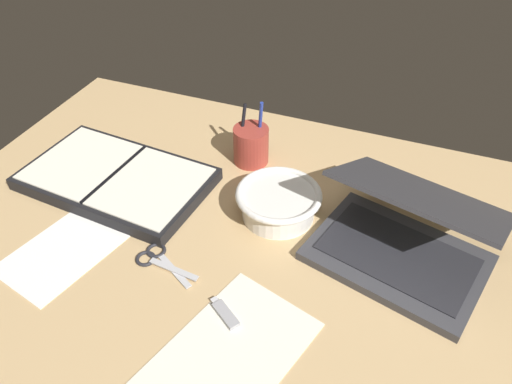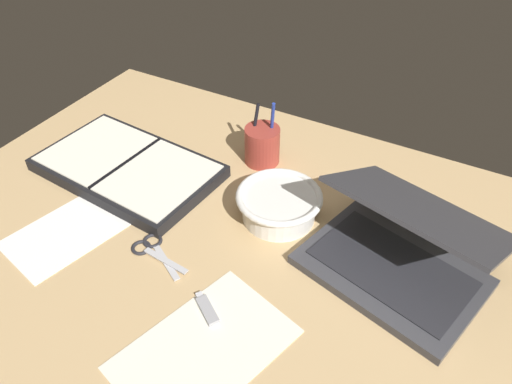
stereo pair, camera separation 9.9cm
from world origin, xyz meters
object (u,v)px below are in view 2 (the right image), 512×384
at_px(bowl, 279,204).
at_px(pen_cup, 262,145).
at_px(laptop, 401,250).
at_px(planner, 128,168).
at_px(scissors, 152,248).

xyz_separation_m(bowl, pen_cup, (-0.12, 0.16, 0.01)).
xyz_separation_m(laptop, planner, (-0.63, -0.02, -0.03)).
distance_m(bowl, pen_cup, 0.20).
xyz_separation_m(pen_cup, scissors, (-0.05, -0.36, -0.04)).
distance_m(bowl, scissors, 0.27).
bearing_deg(scissors, laptop, 40.79).
height_order(laptop, scissors, laptop).
bearing_deg(laptop, planner, -163.39).
distance_m(laptop, pen_cup, 0.42).
distance_m(pen_cup, planner, 0.31).
relative_size(laptop, pen_cup, 2.39).
height_order(bowl, scissors, bowl).
bearing_deg(pen_cup, laptop, -24.42).
distance_m(laptop, scissors, 0.47).
bearing_deg(planner, scissors, -35.44).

